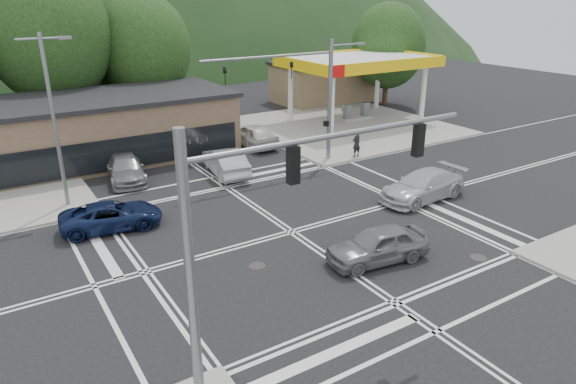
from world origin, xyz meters
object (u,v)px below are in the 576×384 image
car_silver_east (423,186)px  car_queue_a (225,162)px  pedestrian (356,143)px  car_northbound (126,169)px  car_queue_b (253,135)px  car_blue_west (111,216)px  car_grey_center (378,245)px

car_silver_east → car_queue_a: 12.15m
car_queue_a → pedestrian: 9.26m
car_queue_a → car_northbound: 6.06m
car_queue_b → car_blue_west: bearing=33.5°
car_blue_west → car_queue_b: bearing=-46.0°
car_queue_a → pedestrian: size_ratio=2.72×
car_silver_east → car_queue_b: (-2.92, 14.30, 0.07)m
car_silver_east → pedestrian: (1.66, 7.80, 0.28)m
car_silver_east → car_queue_a: size_ratio=1.08×
car_silver_east → car_northbound: car_silver_east is taller
car_silver_east → car_queue_b: size_ratio=1.08×
car_grey_center → car_queue_a: (-0.57, 13.68, 0.05)m
car_grey_center → car_queue_a: size_ratio=0.91×
car_queue_a → car_northbound: bearing=-13.8°
car_queue_b → car_northbound: (-10.13, -2.44, -0.12)m
car_blue_west → car_northbound: 7.03m
car_blue_west → pedestrian: 17.44m
car_queue_a → car_grey_center: bearing=100.2°
car_grey_center → pedestrian: (8.51, 11.85, 0.30)m
car_queue_a → car_northbound: car_queue_a is taller
car_queue_b → car_northbound: car_queue_b is taller
car_grey_center → car_silver_east: bearing=128.5°
car_blue_west → pedestrian: bearing=-73.2°
car_blue_west → pedestrian: pedestrian is taller
car_queue_a → car_queue_b: size_ratio=0.99×
car_queue_a → car_blue_west: bearing=35.7°
car_grey_center → car_queue_b: size_ratio=0.90×
car_silver_east → pedestrian: 7.98m
car_blue_west → pedestrian: (17.25, 2.50, 0.41)m
car_grey_center → pedestrian: 14.60m
car_northbound → car_queue_b: bearing=23.1°
car_queue_b → pedestrian: bearing=123.2°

